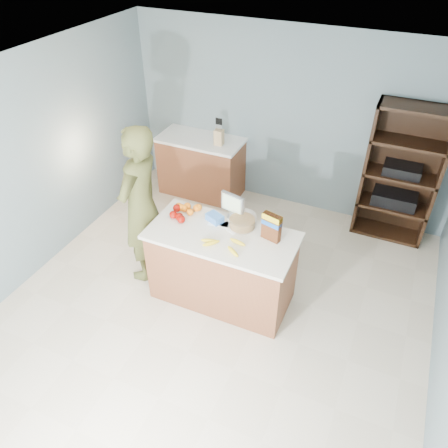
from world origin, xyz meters
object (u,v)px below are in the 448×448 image
at_px(shelving_unit, 400,176).
at_px(cereal_box, 272,225).
at_px(person, 141,206).
at_px(counter_peninsula, 222,269).
at_px(tv, 232,204).

bearing_deg(shelving_unit, cereal_box, -119.17).
height_order(shelving_unit, person, person).
xyz_separation_m(shelving_unit, cereal_box, (-1.07, -1.91, 0.21)).
bearing_deg(counter_peninsula, cereal_box, 15.56).
relative_size(counter_peninsula, tv, 5.53).
relative_size(shelving_unit, tv, 6.38).
height_order(shelving_unit, cereal_box, shelving_unit).
bearing_deg(person, counter_peninsula, 85.58).
bearing_deg(cereal_box, counter_peninsula, -164.44).
bearing_deg(cereal_box, person, -176.17).
height_order(person, tv, person).
relative_size(person, tv, 6.72).
bearing_deg(tv, person, -162.93).
relative_size(shelving_unit, person, 0.95).
relative_size(counter_peninsula, cereal_box, 5.19).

